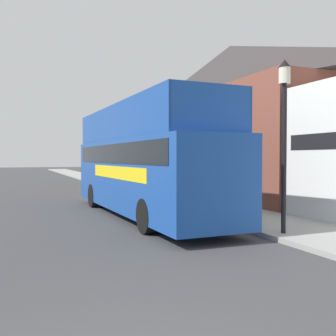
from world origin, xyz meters
TOP-DOWN VIEW (x-y plane):
  - ground_plane at (0.00, 21.00)m, footprint 144.00×144.00m
  - sidewalk at (7.30, 18.00)m, footprint 3.04×108.00m
  - brick_terrace_rear at (11.82, 17.66)m, footprint 6.00×17.40m
  - tour_bus at (3.94, 11.03)m, footprint 2.84×11.47m
  - parked_car_ahead_of_bus at (4.63, 18.82)m, footprint 1.87×3.98m
  - lamp_post_nearest at (6.30, 5.53)m, footprint 0.35×0.35m
  - lamp_post_second at (6.35, 14.70)m, footprint 0.35×0.35m
  - lamp_post_third at (6.45, 23.87)m, footprint 0.35×0.35m

SIDE VIEW (x-z plane):
  - ground_plane at x=0.00m, z-range 0.00..0.00m
  - sidewalk at x=7.30m, z-range 0.00..0.14m
  - parked_car_ahead_of_bus at x=4.63m, z-range -0.04..1.38m
  - tour_bus at x=3.94m, z-range -0.22..3.98m
  - lamp_post_second at x=6.35m, z-range 0.99..5.35m
  - lamp_post_nearest at x=6.30m, z-range 1.05..5.89m
  - lamp_post_third at x=6.45m, z-range 1.07..6.18m
  - brick_terrace_rear at x=11.82m, z-range 0.00..9.12m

